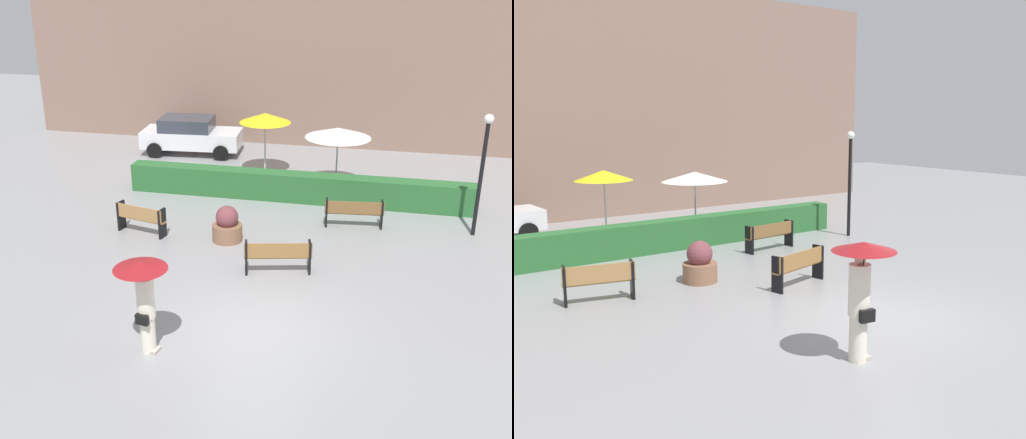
% 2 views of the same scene
% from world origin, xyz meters
% --- Properties ---
extents(ground_plane, '(60.00, 60.00, 0.00)m').
position_xyz_m(ground_plane, '(0.00, 0.00, 0.00)').
color(ground_plane, gray).
extents(bench_mid_center, '(1.81, 0.73, 0.91)m').
position_xyz_m(bench_mid_center, '(0.04, 2.82, 0.55)').
color(bench_mid_center, olive).
rests_on(bench_mid_center, ground).
extents(bench_far_left, '(1.65, 0.71, 0.91)m').
position_xyz_m(bench_far_left, '(-4.52, 4.50, 0.54)').
color(bench_far_left, '#9E7242').
rests_on(bench_far_left, ground).
extents(bench_back_row, '(1.85, 0.56, 0.88)m').
position_xyz_m(bench_back_row, '(1.76, 6.45, 0.52)').
color(bench_back_row, brown).
rests_on(bench_back_row, ground).
extents(pedestrian_with_umbrella, '(1.12, 1.12, 2.16)m').
position_xyz_m(pedestrian_with_umbrella, '(-1.97, -1.36, 1.47)').
color(pedestrian_with_umbrella, silver).
rests_on(pedestrian_with_umbrella, ground).
extents(planter_pot, '(0.90, 0.90, 1.09)m').
position_xyz_m(planter_pot, '(-1.83, 4.61, 0.46)').
color(planter_pot, brown).
rests_on(planter_pot, ground).
extents(lamp_post, '(0.28, 0.28, 3.73)m').
position_xyz_m(lamp_post, '(5.36, 6.64, 2.30)').
color(lamp_post, black).
rests_on(lamp_post, ground).
extents(patio_umbrella_yellow, '(1.96, 1.96, 2.44)m').
position_xyz_m(patio_umbrella_yellow, '(-2.02, 10.90, 2.26)').
color(patio_umbrella_yellow, silver).
rests_on(patio_umbrella_yellow, ground).
extents(patio_umbrella_white, '(2.33, 2.33, 2.32)m').
position_xyz_m(patio_umbrella_white, '(0.85, 9.76, 2.14)').
color(patio_umbrella_white, silver).
rests_on(patio_umbrella_white, ground).
extents(hedge_strip, '(11.91, 0.70, 0.98)m').
position_xyz_m(hedge_strip, '(-0.38, 8.40, 0.49)').
color(hedge_strip, '#28602D').
rests_on(hedge_strip, ground).
extents(building_facade, '(28.00, 1.20, 9.75)m').
position_xyz_m(building_facade, '(0.00, 16.00, 4.88)').
color(building_facade, '#846656').
rests_on(building_facade, ground).
extents(parked_car, '(4.32, 2.24, 1.57)m').
position_xyz_m(parked_car, '(-5.76, 13.17, 0.82)').
color(parked_car, silver).
rests_on(parked_car, ground).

